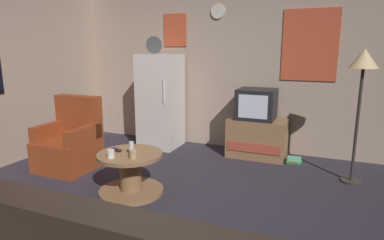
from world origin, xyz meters
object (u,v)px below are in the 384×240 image
(wine_glass, at_px, (132,148))
(mug_ceramic_tan, at_px, (133,154))
(crt_tv, at_px, (257,104))
(book_stack, at_px, (294,160))
(tv_stand, at_px, (257,138))
(coffee_table, at_px, (131,173))
(armchair, at_px, (70,144))
(mug_ceramic_white, at_px, (111,154))
(fridge, at_px, (160,101))
(remote_control, at_px, (116,150))
(standing_lamp, at_px, (363,69))

(wine_glass, distance_m, mug_ceramic_tan, 0.12)
(crt_tv, bearing_deg, book_stack, -11.65)
(wine_glass, relative_size, book_stack, 0.74)
(tv_stand, bearing_deg, coffee_table, -119.46)
(wine_glass, relative_size, armchair, 0.16)
(mug_ceramic_white, relative_size, mug_ceramic_tan, 1.00)
(fridge, bearing_deg, mug_ceramic_white, -77.05)
(mug_ceramic_white, bearing_deg, book_stack, 48.73)
(fridge, bearing_deg, tv_stand, 2.71)
(book_stack, bearing_deg, remote_control, -136.44)
(crt_tv, relative_size, coffee_table, 0.75)
(crt_tv, distance_m, wine_glass, 2.11)
(armchair, height_order, book_stack, armchair)
(fridge, height_order, armchair, fridge)
(mug_ceramic_white, bearing_deg, armchair, 151.98)
(fridge, distance_m, tv_stand, 1.65)
(standing_lamp, bearing_deg, coffee_table, -150.56)
(fridge, height_order, standing_lamp, fridge)
(fridge, xyz_separation_m, standing_lamp, (2.85, -0.45, 0.60))
(standing_lamp, height_order, mug_ceramic_tan, standing_lamp)
(wine_glass, xyz_separation_m, mug_ceramic_white, (-0.15, -0.16, -0.03))
(mug_ceramic_white, xyz_separation_m, mug_ceramic_tan, (0.22, 0.08, 0.00))
(crt_tv, distance_m, book_stack, 0.96)
(remote_control, bearing_deg, crt_tv, 76.20)
(mug_ceramic_tan, bearing_deg, standing_lamp, 33.45)
(mug_ceramic_white, height_order, armchair, armchair)
(coffee_table, distance_m, book_stack, 2.34)
(fridge, height_order, remote_control, fridge)
(wine_glass, height_order, armchair, armchair)
(tv_stand, distance_m, coffee_table, 2.10)
(coffee_table, distance_m, wine_glass, 0.32)
(mug_ceramic_white, xyz_separation_m, book_stack, (1.68, 1.92, -0.47))
(standing_lamp, xyz_separation_m, mug_ceramic_white, (-2.39, -1.51, -0.85))
(fridge, xyz_separation_m, coffee_table, (0.55, -1.75, -0.52))
(coffee_table, bearing_deg, remote_control, 175.57)
(crt_tv, relative_size, remote_control, 3.60)
(mug_ceramic_tan, bearing_deg, mug_ceramic_white, -161.13)
(coffee_table, bearing_deg, crt_tv, 61.26)
(crt_tv, relative_size, armchair, 0.56)
(tv_stand, height_order, book_stack, tv_stand)
(book_stack, bearing_deg, mug_ceramic_white, -131.27)
(crt_tv, distance_m, armchair, 2.67)
(coffee_table, xyz_separation_m, wine_glass, (0.06, -0.05, 0.31))
(tv_stand, relative_size, crt_tv, 1.56)
(coffee_table, bearing_deg, tv_stand, 60.54)
(crt_tv, height_order, armchair, crt_tv)
(standing_lamp, distance_m, mug_ceramic_tan, 2.74)
(wine_glass, distance_m, mug_ceramic_white, 0.22)
(crt_tv, bearing_deg, mug_ceramic_white, -118.25)
(mug_ceramic_tan, bearing_deg, remote_control, 154.96)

